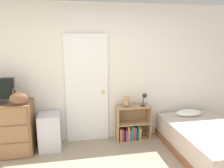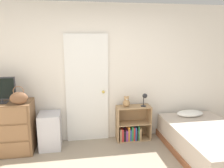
% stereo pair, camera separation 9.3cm
% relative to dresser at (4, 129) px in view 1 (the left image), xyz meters
% --- Properties ---
extents(wall_back, '(10.00, 0.06, 2.55)m').
position_rel_dresser_xyz_m(wall_back, '(1.74, 0.31, 0.83)').
color(wall_back, silver).
rests_on(wall_back, ground_plane).
extents(door_closed, '(0.78, 0.09, 2.01)m').
position_rel_dresser_xyz_m(door_closed, '(1.41, 0.25, 0.56)').
color(door_closed, white).
rests_on(door_closed, ground_plane).
extents(dresser, '(0.93, 0.52, 0.89)m').
position_rel_dresser_xyz_m(dresser, '(0.00, 0.00, 0.00)').
color(dresser, brown).
rests_on(dresser, ground_plane).
extents(tv, '(0.45, 0.16, 0.43)m').
position_rel_dresser_xyz_m(tv, '(0.01, -0.02, 0.67)').
color(tv, '#2D2D33').
rests_on(tv, dresser).
extents(handbag, '(0.28, 0.13, 0.30)m').
position_rel_dresser_xyz_m(handbag, '(0.30, -0.15, 0.55)').
color(handbag, brown).
rests_on(handbag, dresser).
extents(storage_bin, '(0.37, 0.42, 0.64)m').
position_rel_dresser_xyz_m(storage_bin, '(0.73, 0.05, -0.13)').
color(storage_bin, silver).
rests_on(storage_bin, ground_plane).
extents(bookshelf, '(0.65, 0.28, 0.67)m').
position_rel_dresser_xyz_m(bookshelf, '(2.24, 0.12, -0.20)').
color(bookshelf, tan).
rests_on(bookshelf, ground_plane).
extents(teddy_bear, '(0.14, 0.14, 0.21)m').
position_rel_dresser_xyz_m(teddy_bear, '(2.13, 0.12, 0.31)').
color(teddy_bear, tan).
rests_on(teddy_bear, bookshelf).
extents(desk_lamp, '(0.11, 0.11, 0.25)m').
position_rel_dresser_xyz_m(desk_lamp, '(2.47, 0.08, 0.40)').
color(desk_lamp, '#262628').
rests_on(desk_lamp, bookshelf).
extents(bed, '(1.16, 1.83, 0.57)m').
position_rel_dresser_xyz_m(bed, '(3.37, -0.65, -0.22)').
color(bed, brown).
rests_on(bed, ground_plane).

